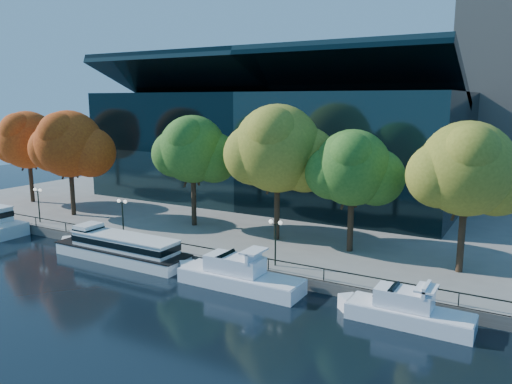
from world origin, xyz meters
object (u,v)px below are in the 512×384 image
Objects in this scene: tree_3 at (279,150)px; lamp_2 at (275,232)px; cruiser_far at (404,310)px; tree_0 at (28,141)px; tree_2 at (193,151)px; tree_5 at (469,171)px; tree_4 at (354,170)px; tree_1 at (70,145)px; lamp_0 at (38,197)px; lamp_1 at (122,210)px; tour_boat at (118,247)px; cruiser_near at (235,274)px.

tree_3 reaches higher than lamp_2.
cruiser_far is 0.75× the size of tree_0.
tree_5 is (28.55, -1.67, -0.03)m from tree_2.
tree_1 is at bearing -175.63° from tree_4.
tree_5 reaches higher than cruiser_far.
lamp_2 is at bearing 0.00° from lamp_0.
tree_1 is 14.68m from lamp_1.
tree_0 is 56.19m from tree_5.
cruiser_near reaches higher than tour_boat.
tree_4 is at bearing 174.07° from tree_5.
lamp_0 is (11.08, -7.28, -5.48)m from tree_0.
tree_0 is 46.32m from tree_4.
cruiser_near is 31.16m from tree_1.
cruiser_near is at bearing -1.91° from tour_boat.
tree_1 is (11.56, -2.73, 0.15)m from tree_0.
tree_4 is (34.76, 2.66, -0.84)m from tree_1.
tour_boat is at bearing -11.82° from lamp_0.
tour_boat is 3.92× the size of lamp_2.
lamp_1 is at bearing -169.01° from tree_5.
tree_2 is at bearing 137.61° from cruiser_near.
lamp_2 is (15.21, 3.30, 2.71)m from tour_boat.
lamp_1 is at bearing -19.62° from tree_1.
tree_3 is at bearing 176.31° from tree_5.
tree_3 reaches higher than tree_2.
tree_4 is 36.29m from lamp_0.
tree_2 is 18.71m from tree_4.
tree_3 is at bearing 115.68° from lamp_2.
tree_0 is 3.12× the size of lamp_1.
tree_3 is at bearing 179.16° from tree_4.
lamp_1 is at bearing 0.00° from lamp_0.
tree_1 is at bearing 160.38° from lamp_1.
tree_1 is 3.19× the size of lamp_0.
cruiser_far is 21.03m from tree_3.
lamp_0 is 1.00× the size of lamp_1.
tree_2 is 19.14m from lamp_0.
tree_2 is at bearing 151.40° from lamp_2.
tree_5 is at bearing 77.03° from cruiser_far.
cruiser_far is 15.42m from tree_4.
cruiser_far is 2.34× the size of lamp_2.
tree_3 is (26.96, 2.77, 0.50)m from tree_1.
cruiser_near is 0.85× the size of tree_3.
lamp_0 is at bearing -95.98° from tree_1.
tree_0 is at bearing -178.80° from tree_2.
tree_1 is at bearing -13.27° from tree_0.
lamp_1 is (-31.86, -6.19, -5.49)m from tree_5.
tour_boat is 1.26× the size of tree_0.
lamp_1 is (-29.58, 3.72, 3.00)m from cruiser_far.
tree_3 is at bearing 0.07° from tree_0.
tree_4 is at bearing 18.14° from lamp_1.
tree_4 is 2.84× the size of lamp_0.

